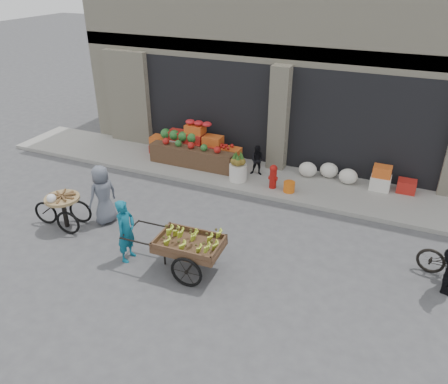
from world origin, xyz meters
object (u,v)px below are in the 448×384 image
at_px(pineapple_bin, 238,172).
at_px(seated_person, 258,160).
at_px(vendor_grey, 103,195).
at_px(orange_bucket, 289,187).
at_px(vendor_woman, 126,231).
at_px(banana_cart, 187,242).
at_px(fire_hydrant, 273,176).
at_px(tricycle_cart, 63,207).

distance_m(pineapple_bin, seated_person, 0.75).
bearing_deg(vendor_grey, seated_person, 165.88).
bearing_deg(orange_bucket, vendor_grey, -140.14).
distance_m(vendor_woman, vendor_grey, 1.80).
xyz_separation_m(pineapple_bin, vendor_grey, (-2.27, -3.33, 0.40)).
height_order(banana_cart, vendor_woman, vendor_woman).
bearing_deg(fire_hydrant, banana_cart, -97.21).
bearing_deg(banana_cart, seated_person, 89.45).
bearing_deg(banana_cart, orange_bucket, 73.50).
xyz_separation_m(orange_bucket, vendor_grey, (-3.87, -3.23, 0.50)).
xyz_separation_m(seated_person, vendor_woman, (-1.24, -5.02, 0.15)).
height_order(fire_hydrant, vendor_woman, vendor_woman).
distance_m(banana_cart, vendor_woman, 1.41).
distance_m(tricycle_cart, vendor_grey, 0.99).
xyz_separation_m(banana_cart, vendor_woman, (-1.40, -0.16, 0.02)).
bearing_deg(tricycle_cart, orange_bucket, 30.57).
height_order(fire_hydrant, vendor_grey, vendor_grey).
height_order(orange_bucket, banana_cart, banana_cart).
relative_size(pineapple_bin, orange_bucket, 1.62).
relative_size(pineapple_bin, vendor_grey, 0.34).
distance_m(vendor_woman, tricycle_cart, 2.26).
bearing_deg(banana_cart, vendor_grey, 159.51).
xyz_separation_m(pineapple_bin, orange_bucket, (1.60, -0.10, -0.10)).
height_order(orange_bucket, vendor_grey, vendor_grey).
bearing_deg(vendor_grey, vendor_woman, 72.99).
bearing_deg(seated_person, tricycle_cart, -137.21).
distance_m(seated_person, tricycle_cart, 5.68).
bearing_deg(orange_bucket, banana_cart, -103.96).
bearing_deg(vendor_grey, orange_bucket, 149.93).
relative_size(fire_hydrant, tricycle_cart, 0.49).
bearing_deg(seated_person, orange_bucket, -40.26).
height_order(vendor_woman, vendor_grey, vendor_grey).
height_order(pineapple_bin, fire_hydrant, fire_hydrant).
bearing_deg(vendor_woman, pineapple_bin, -11.35).
relative_size(seated_person, vendor_grey, 0.60).
distance_m(orange_bucket, vendor_woman, 4.98).
bearing_deg(fire_hydrant, pineapple_bin, 177.40).
relative_size(orange_bucket, banana_cart, 0.13).
xyz_separation_m(pineapple_bin, tricycle_cart, (-3.04, -3.92, 0.20)).
distance_m(banana_cart, vendor_grey, 2.98).
xyz_separation_m(banana_cart, vendor_grey, (-2.84, 0.92, 0.06)).
xyz_separation_m(fire_hydrant, banana_cart, (-0.53, -4.20, 0.21)).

